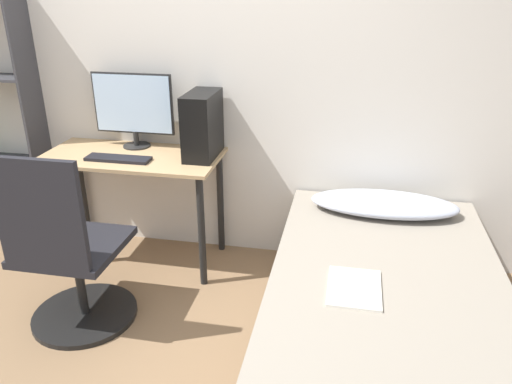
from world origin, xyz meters
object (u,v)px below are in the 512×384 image
object	(u,v)px
office_chair	(69,264)
bed	(383,316)
monitor	(133,107)
pc_tower	(203,125)
keyboard	(118,159)

from	to	relation	value
office_chair	bed	bearing A→B (deg)	2.55
monitor	pc_tower	world-z (taller)	monitor
monitor	office_chair	bearing A→B (deg)	-91.19
pc_tower	bed	bearing A→B (deg)	-33.61
office_chair	monitor	distance (m)	1.12
bed	keyboard	world-z (taller)	keyboard
keyboard	pc_tower	bearing A→B (deg)	20.18
bed	monitor	world-z (taller)	monitor
pc_tower	keyboard	bearing A→B (deg)	-159.82
keyboard	pc_tower	xyz separation A→B (m)	(0.50, 0.18, 0.19)
bed	keyboard	distance (m)	1.80
bed	pc_tower	xyz separation A→B (m)	(-1.13, 0.75, 0.71)
bed	office_chair	bearing A→B (deg)	-177.45
bed	pc_tower	size ratio (longest dim) A/B	4.74
office_chair	keyboard	xyz separation A→B (m)	(0.02, 0.64, 0.37)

